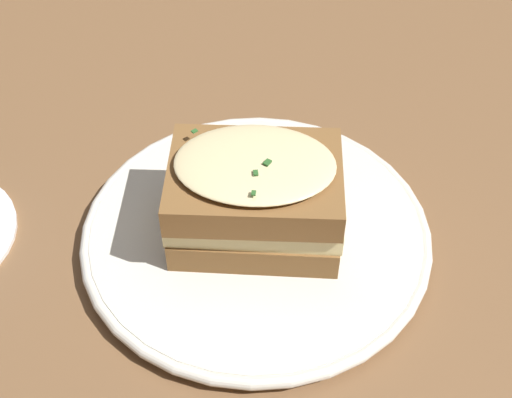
# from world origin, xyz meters

# --- Properties ---
(ground_plane) EXTENTS (2.40, 2.40, 0.00)m
(ground_plane) POSITION_xyz_m (0.00, 0.00, 0.00)
(ground_plane) COLOR brown
(dinner_plate) EXTENTS (0.27, 0.27, 0.02)m
(dinner_plate) POSITION_xyz_m (-0.01, 0.02, 0.01)
(dinner_plate) COLOR silver
(dinner_plate) RESTS_ON ground_plane
(sandwich) EXTENTS (0.10, 0.13, 0.08)m
(sandwich) POSITION_xyz_m (-0.01, 0.02, 0.05)
(sandwich) COLOR brown
(sandwich) RESTS_ON dinner_plate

